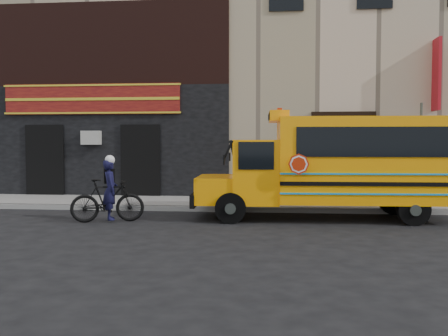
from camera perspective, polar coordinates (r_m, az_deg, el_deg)
name	(u,v)px	position (r m, az deg, el deg)	size (l,w,h in m)	color
ground	(210,226)	(12.53, -1.65, -6.64)	(120.00, 120.00, 0.00)	black
curb	(221,209)	(15.07, -0.40, -4.71)	(40.00, 0.20, 0.15)	gray
sidewalk	(225,203)	(16.55, 0.14, -4.02)	(40.00, 3.00, 0.15)	slate
building	(238,53)	(23.12, 1.57, 13.03)	(20.00, 10.70, 12.00)	#CAB397
school_bus	(337,164)	(13.85, 12.76, 0.49)	(6.96, 2.55, 2.92)	black
sign_pole	(420,154)	(15.23, 21.54, 1.54)	(0.11, 0.27, 3.20)	#3D443F
bicycle	(107,200)	(13.41, -13.18, -3.63)	(0.54, 1.89, 1.14)	black
cyclist	(110,191)	(13.45, -12.88, -2.63)	(0.58, 0.38, 1.59)	black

